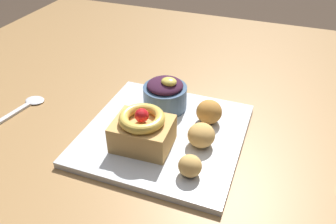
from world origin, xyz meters
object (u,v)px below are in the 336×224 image
fritter_front (190,166)px  fritter_middle (209,112)px  cake_slice (143,130)px  spoon (24,107)px  fritter_back (201,135)px  berry_ramekin (167,94)px  front_plate (164,134)px

fritter_front → fritter_middle: fritter_middle is taller
cake_slice → spoon: size_ratio=0.77×
fritter_back → cake_slice: bearing=-159.1°
berry_ramekin → fritter_front: berry_ramekin is taller
front_plate → fritter_back: bearing=-9.6°
spoon → berry_ramekin: bearing=-63.3°
berry_ramekin → spoon: size_ratio=0.66×
fritter_front → fritter_middle: size_ratio=0.78×
front_plate → fritter_front: (0.07, -0.08, 0.02)m
fritter_front → fritter_middle: (-0.01, 0.14, 0.00)m
spoon → fritter_back: bearing=-80.4°
front_plate → cake_slice: bearing=-112.9°
cake_slice → front_plate: bearing=67.1°
front_plate → spoon: front_plate is taller
front_plate → fritter_front: size_ratio=7.50×
front_plate → fritter_middle: 0.09m
fritter_middle → spoon: size_ratio=0.37×
cake_slice → fritter_front: 0.10m
fritter_front → front_plate: bearing=131.2°
berry_ramekin → fritter_front: size_ratio=2.30×
fritter_back → spoon: fritter_back is taller
fritter_middle → fritter_back: fritter_middle is taller
front_plate → cake_slice: cake_slice is taller
berry_ramekin → fritter_back: bearing=-42.1°
cake_slice → fritter_front: bearing=-22.2°
front_plate → berry_ramekin: 0.08m
berry_ramekin → fritter_middle: (0.09, -0.02, -0.01)m
fritter_front → spoon: size_ratio=0.29×
berry_ramekin → spoon: 0.29m
front_plate → spoon: 0.29m
front_plate → fritter_middle: size_ratio=5.84×
berry_ramekin → fritter_back: 0.12m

